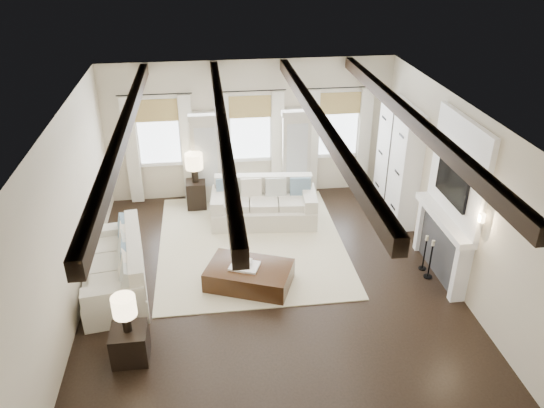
{
  "coord_description": "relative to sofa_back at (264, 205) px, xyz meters",
  "views": [
    {
      "loc": [
        -0.99,
        -7.69,
        5.76
      ],
      "look_at": [
        0.14,
        0.95,
        1.15
      ],
      "focal_mm": 35.0,
      "sensor_mm": 36.0,
      "label": 1
    }
  ],
  "objects": [
    {
      "name": "lamp_front",
      "position": [
        -2.45,
        -3.88,
        0.56
      ],
      "size": [
        0.35,
        0.35,
        0.6
      ],
      "color": "black",
      "rests_on": "side_table_front"
    },
    {
      "name": "sofa_back",
      "position": [
        0.0,
        0.0,
        0.0
      ],
      "size": [
        2.31,
        1.21,
        0.95
      ],
      "color": "silver",
      "rests_on": "ground"
    },
    {
      "name": "candlestick_near",
      "position": [
        2.75,
        -2.49,
        -0.05
      ],
      "size": [
        0.16,
        0.16,
        0.79
      ],
      "color": "black",
      "rests_on": "ground"
    },
    {
      "name": "book_upper",
      "position": [
        -0.59,
        -2.24,
        0.1
      ],
      "size": [
        0.27,
        0.24,
        0.03
      ],
      "primitive_type": "cube",
      "rotation": [
        0.0,
        0.0,
        -0.38
      ],
      "color": "beige",
      "rests_on": "book_lower"
    },
    {
      "name": "book_lower",
      "position": [
        -0.62,
        -2.22,
        0.06
      ],
      "size": [
        0.32,
        0.28,
        0.04
      ],
      "primitive_type": "cube",
      "rotation": [
        0.0,
        0.0,
        -0.38
      ],
      "color": "#262628",
      "rests_on": "tray"
    },
    {
      "name": "ottoman",
      "position": [
        -0.53,
        -2.3,
        -0.19
      ],
      "size": [
        1.71,
        1.4,
        0.39
      ],
      "primitive_type": "cube",
      "rotation": [
        0.0,
        0.0,
        -0.38
      ],
      "color": "black",
      "rests_on": "ground"
    },
    {
      "name": "side_table_back",
      "position": [
        -1.45,
        0.8,
        -0.06
      ],
      "size": [
        0.43,
        0.43,
        0.65
      ],
      "primitive_type": "cube",
      "color": "black",
      "rests_on": "ground"
    },
    {
      "name": "room_shell",
      "position": [
        0.6,
        -1.47,
        1.51
      ],
      "size": [
        6.54,
        7.54,
        3.22
      ],
      "color": "beige",
      "rests_on": "ground"
    },
    {
      "name": "ground",
      "position": [
        -0.15,
        -2.37,
        -0.38
      ],
      "size": [
        7.5,
        7.5,
        0.0
      ],
      "primitive_type": "plane",
      "color": "black",
      "rests_on": "ground"
    },
    {
      "name": "tray",
      "position": [
        -0.61,
        -2.29,
        0.02
      ],
      "size": [
        0.61,
        0.54,
        0.04
      ],
      "primitive_type": "cube",
      "rotation": [
        0.0,
        0.0,
        -0.38
      ],
      "color": "white",
      "rests_on": "ottoman"
    },
    {
      "name": "sofa_left",
      "position": [
        -2.82,
        -2.08,
        0.02
      ],
      "size": [
        1.33,
        2.38,
        0.97
      ],
      "color": "silver",
      "rests_on": "ground"
    },
    {
      "name": "lamp_back",
      "position": [
        -1.45,
        0.8,
        0.73
      ],
      "size": [
        0.39,
        0.39,
        0.67
      ],
      "color": "black",
      "rests_on": "side_table_back"
    },
    {
      "name": "candlestick_far",
      "position": [
        2.75,
        -2.22,
        -0.08
      ],
      "size": [
        0.15,
        0.15,
        0.72
      ],
      "color": "black",
      "rests_on": "ground"
    },
    {
      "name": "area_rug",
      "position": [
        -0.37,
        -0.89,
        -0.37
      ],
      "size": [
        3.69,
        4.26,
        0.02
      ],
      "primitive_type": "cube",
      "color": "beige",
      "rests_on": "ground"
    },
    {
      "name": "side_table_front",
      "position": [
        -2.45,
        -3.88,
        -0.12
      ],
      "size": [
        0.53,
        0.53,
        0.53
      ],
      "primitive_type": "cube",
      "color": "black",
      "rests_on": "ground"
    }
  ]
}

